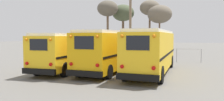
{
  "coord_description": "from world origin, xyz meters",
  "views": [
    {
      "loc": [
        5.35,
        -16.3,
        2.76
      ],
      "look_at": [
        0.0,
        0.39,
        1.59
      ],
      "focal_mm": 35.0,
      "sensor_mm": 36.0,
      "label": 1
    }
  ],
  "objects_px": {
    "school_bus_1": "(114,49)",
    "utility_pole": "(130,23)",
    "bare_tree_1": "(123,13)",
    "bare_tree_3": "(160,14)",
    "school_bus_2": "(152,50)",
    "bare_tree_2": "(150,8)",
    "bare_tree_0": "(108,9)",
    "school_bus_0": "(74,50)"
  },
  "relations": [
    {
      "from": "school_bus_1",
      "to": "utility_pole",
      "type": "height_order",
      "value": "utility_pole"
    },
    {
      "from": "utility_pole",
      "to": "bare_tree_1",
      "type": "relative_size",
      "value": 1.02
    },
    {
      "from": "bare_tree_3",
      "to": "school_bus_2",
      "type": "bearing_deg",
      "value": -86.02
    },
    {
      "from": "utility_pole",
      "to": "bare_tree_2",
      "type": "height_order",
      "value": "bare_tree_2"
    },
    {
      "from": "bare_tree_2",
      "to": "school_bus_2",
      "type": "bearing_deg",
      "value": -81.41
    },
    {
      "from": "school_bus_1",
      "to": "bare_tree_1",
      "type": "bearing_deg",
      "value": 102.85
    },
    {
      "from": "bare_tree_0",
      "to": "bare_tree_3",
      "type": "height_order",
      "value": "bare_tree_0"
    },
    {
      "from": "utility_pole",
      "to": "bare_tree_0",
      "type": "height_order",
      "value": "bare_tree_0"
    },
    {
      "from": "school_bus_2",
      "to": "bare_tree_1",
      "type": "distance_m",
      "value": 23.73
    },
    {
      "from": "school_bus_0",
      "to": "bare_tree_2",
      "type": "xyz_separation_m",
      "value": [
        3.31,
        21.29,
        5.86
      ]
    },
    {
      "from": "school_bus_0",
      "to": "school_bus_1",
      "type": "relative_size",
      "value": 0.93
    },
    {
      "from": "school_bus_0",
      "to": "bare_tree_3",
      "type": "height_order",
      "value": "bare_tree_3"
    },
    {
      "from": "bare_tree_1",
      "to": "school_bus_0",
      "type": "bearing_deg",
      "value": -86.08
    },
    {
      "from": "school_bus_1",
      "to": "school_bus_2",
      "type": "xyz_separation_m",
      "value": [
        3.28,
        -0.9,
        0.02
      ]
    },
    {
      "from": "bare_tree_2",
      "to": "utility_pole",
      "type": "bearing_deg",
      "value": -95.62
    },
    {
      "from": "school_bus_0",
      "to": "school_bus_2",
      "type": "distance_m",
      "value": 6.57
    },
    {
      "from": "school_bus_1",
      "to": "bare_tree_2",
      "type": "bearing_deg",
      "value": 89.92
    },
    {
      "from": "bare_tree_0",
      "to": "bare_tree_2",
      "type": "xyz_separation_m",
      "value": [
        6.51,
        3.29,
        0.26
      ]
    },
    {
      "from": "school_bus_2",
      "to": "bare_tree_2",
      "type": "bearing_deg",
      "value": 98.59
    },
    {
      "from": "bare_tree_2",
      "to": "bare_tree_0",
      "type": "bearing_deg",
      "value": -153.19
    },
    {
      "from": "school_bus_0",
      "to": "school_bus_2",
      "type": "xyz_separation_m",
      "value": [
        6.56,
        -0.24,
        0.11
      ]
    },
    {
      "from": "school_bus_0",
      "to": "school_bus_2",
      "type": "height_order",
      "value": "school_bus_2"
    },
    {
      "from": "school_bus_1",
      "to": "school_bus_2",
      "type": "height_order",
      "value": "school_bus_2"
    },
    {
      "from": "school_bus_0",
      "to": "school_bus_1",
      "type": "height_order",
      "value": "school_bus_1"
    },
    {
      "from": "school_bus_0",
      "to": "bare_tree_1",
      "type": "bearing_deg",
      "value": 93.92
    },
    {
      "from": "school_bus_1",
      "to": "bare_tree_0",
      "type": "xyz_separation_m",
      "value": [
        -6.48,
        17.35,
        5.51
      ]
    },
    {
      "from": "school_bus_0",
      "to": "bare_tree_0",
      "type": "distance_m",
      "value": 19.12
    },
    {
      "from": "school_bus_1",
      "to": "school_bus_0",
      "type": "bearing_deg",
      "value": -168.67
    },
    {
      "from": "school_bus_2",
      "to": "bare_tree_1",
      "type": "bearing_deg",
      "value": 110.28
    },
    {
      "from": "bare_tree_2",
      "to": "school_bus_1",
      "type": "bearing_deg",
      "value": -90.08
    },
    {
      "from": "bare_tree_0",
      "to": "bare_tree_2",
      "type": "bearing_deg",
      "value": 26.81
    },
    {
      "from": "utility_pole",
      "to": "bare_tree_0",
      "type": "xyz_separation_m",
      "value": [
        -5.49,
        7.05,
        2.81
      ]
    },
    {
      "from": "school_bus_1",
      "to": "bare_tree_2",
      "type": "height_order",
      "value": "bare_tree_2"
    },
    {
      "from": "school_bus_0",
      "to": "bare_tree_3",
      "type": "xyz_separation_m",
      "value": [
        5.31,
        17.82,
        4.46
      ]
    },
    {
      "from": "bare_tree_1",
      "to": "bare_tree_2",
      "type": "distance_m",
      "value": 4.84
    },
    {
      "from": "school_bus_2",
      "to": "bare_tree_2",
      "type": "xyz_separation_m",
      "value": [
        -3.25,
        21.53,
        5.75
      ]
    },
    {
      "from": "school_bus_0",
      "to": "bare_tree_1",
      "type": "xyz_separation_m",
      "value": [
        -1.47,
        21.5,
        5.18
      ]
    },
    {
      "from": "utility_pole",
      "to": "bare_tree_3",
      "type": "height_order",
      "value": "utility_pole"
    },
    {
      "from": "utility_pole",
      "to": "bare_tree_2",
      "type": "distance_m",
      "value": 10.84
    },
    {
      "from": "bare_tree_1",
      "to": "bare_tree_0",
      "type": "bearing_deg",
      "value": -116.22
    },
    {
      "from": "school_bus_0",
      "to": "utility_pole",
      "type": "height_order",
      "value": "utility_pole"
    },
    {
      "from": "utility_pole",
      "to": "bare_tree_2",
      "type": "bearing_deg",
      "value": 84.38
    }
  ]
}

